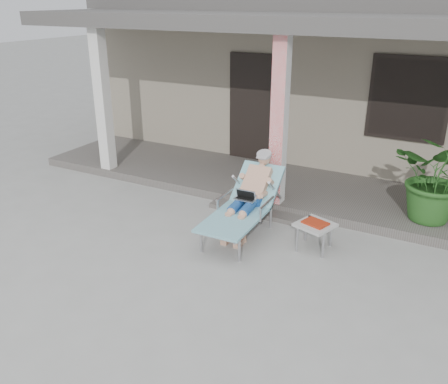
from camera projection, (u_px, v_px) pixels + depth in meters
The scene contains 8 objects.
ground at pixel (211, 271), 6.05m from camera, with size 60.00×60.00×0.00m, color #9E9E99.
house at pixel (351, 72), 10.71m from camera, with size 10.40×5.40×3.30m.
porch_deck at pixel (294, 188), 8.47m from camera, with size 10.00×2.00×0.15m, color #605B56.
porch_overhang at pixel (302, 28), 7.38m from camera, with size 10.00×2.30×2.85m.
porch_step at pixel (268, 214), 7.54m from camera, with size 2.00×0.30×0.07m, color #605B56.
lounger at pixel (247, 186), 6.82m from camera, with size 0.70×1.80×1.16m.
side_table at pixel (315, 226), 6.46m from camera, with size 0.58×0.58×0.41m.
potted_palm at pixel (439, 179), 6.83m from camera, with size 1.20×1.04×1.33m, color #26591E.
Camera 1 is at (2.58, -4.52, 3.25)m, focal length 38.00 mm.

